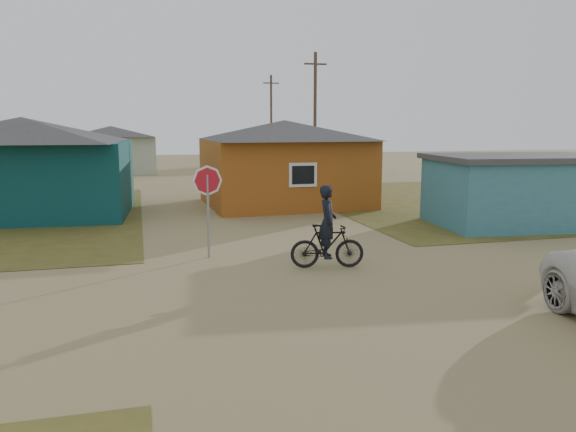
% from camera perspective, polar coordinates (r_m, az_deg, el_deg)
% --- Properties ---
extents(ground, '(120.00, 120.00, 0.00)m').
position_cam_1_polar(ground, '(12.44, 4.73, -8.04)').
color(ground, '#8F7E52').
extents(grass_ne, '(20.00, 18.00, 0.00)m').
position_cam_1_polar(grass_ne, '(30.38, 21.67, 1.64)').
color(grass_ne, brown).
rests_on(grass_ne, ground).
extents(house_teal, '(8.93, 7.08, 4.00)m').
position_cam_1_polar(house_teal, '(25.13, -25.20, 4.65)').
color(house_teal, '#0A3638').
rests_on(house_teal, ground).
extents(house_yellow, '(7.72, 6.76, 3.90)m').
position_cam_1_polar(house_yellow, '(26.06, -0.36, 5.55)').
color(house_yellow, '#9A5117').
rests_on(house_yellow, ground).
extents(shed_turquoise, '(6.71, 4.93, 2.60)m').
position_cam_1_polar(shed_turquoise, '(22.38, 22.43, 2.46)').
color(shed_turquoise, teal).
rests_on(shed_turquoise, ground).
extents(house_pale_west, '(7.04, 6.15, 3.60)m').
position_cam_1_polar(house_pale_west, '(45.25, -17.49, 6.52)').
color(house_pale_west, '#A7B49B').
rests_on(house_pale_west, ground).
extents(house_beige_east, '(6.95, 6.05, 3.60)m').
position_cam_1_polar(house_beige_east, '(53.09, 0.45, 7.28)').
color(house_beige_east, tan).
rests_on(house_beige_east, ground).
extents(house_pale_north, '(6.28, 5.81, 3.40)m').
position_cam_1_polar(house_pale_north, '(58.07, -24.93, 6.49)').
color(house_pale_north, '#A7B49B').
rests_on(house_pale_north, ground).
extents(utility_pole_near, '(1.40, 0.20, 8.00)m').
position_cam_1_polar(utility_pole_near, '(34.81, 2.76, 9.99)').
color(utility_pole_near, brown).
rests_on(utility_pole_near, ground).
extents(utility_pole_far, '(1.40, 0.20, 8.00)m').
position_cam_1_polar(utility_pole_far, '(50.51, -1.72, 9.76)').
color(utility_pole_far, brown).
rests_on(utility_pole_far, ground).
extents(stop_sign, '(0.83, 0.25, 2.59)m').
position_cam_1_polar(stop_sign, '(15.66, -8.18, 2.59)').
color(stop_sign, gray).
rests_on(stop_sign, ground).
extents(cyclist, '(1.99, 0.90, 2.17)m').
position_cam_1_polar(cyclist, '(14.58, 4.01, -2.24)').
color(cyclist, black).
rests_on(cyclist, ground).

